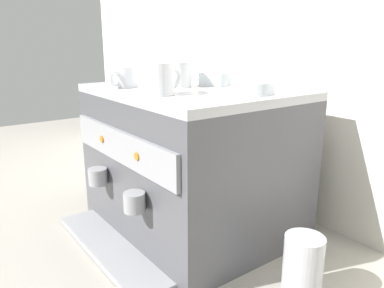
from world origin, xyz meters
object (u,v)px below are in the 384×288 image
(ceramic_cup_1, at_px, (177,74))
(ceramic_cup_3, at_px, (124,77))
(ceramic_bowl_1, at_px, (253,88))
(ceramic_cup_2, at_px, (165,73))
(milk_pitcher, at_px, (304,265))
(ceramic_cup_0, at_px, (161,79))
(espresso_machine, at_px, (191,160))
(ceramic_bowl_2, at_px, (180,75))
(coffee_grinder, at_px, (124,134))
(ceramic_bowl_0, at_px, (216,79))

(ceramic_cup_1, xyz_separation_m, ceramic_cup_3, (-0.09, -0.13, -0.01))
(ceramic_bowl_1, bearing_deg, ceramic_cup_2, -173.67)
(ceramic_cup_3, relative_size, milk_pitcher, 0.70)
(ceramic_cup_0, distance_m, milk_pitcher, 0.58)
(ceramic_bowl_1, relative_size, milk_pitcher, 0.76)
(ceramic_cup_0, distance_m, ceramic_bowl_1, 0.24)
(ceramic_cup_1, bearing_deg, espresso_machine, 34.86)
(ceramic_cup_0, height_order, ceramic_bowl_1, ceramic_cup_0)
(espresso_machine, distance_m, ceramic_bowl_2, 0.35)
(ceramic_cup_3, xyz_separation_m, milk_pitcher, (0.57, 0.16, -0.41))
(ceramic_cup_1, distance_m, ceramic_bowl_1, 0.25)
(ceramic_cup_2, bearing_deg, ceramic_cup_3, -79.86)
(ceramic_cup_2, xyz_separation_m, ceramic_bowl_2, (-0.07, 0.10, -0.01))
(ceramic_cup_3, distance_m, coffee_grinder, 0.44)
(espresso_machine, height_order, ceramic_cup_1, ceramic_cup_1)
(ceramic_bowl_2, bearing_deg, ceramic_bowl_0, -2.39)
(ceramic_cup_3, distance_m, ceramic_bowl_1, 0.39)
(ceramic_cup_2, bearing_deg, ceramic_bowl_0, 33.10)
(ceramic_cup_1, distance_m, coffee_grinder, 0.49)
(espresso_machine, height_order, ceramic_cup_2, ceramic_cup_2)
(ceramic_cup_0, bearing_deg, ceramic_bowl_2, 138.42)
(ceramic_bowl_1, height_order, ceramic_bowl_2, ceramic_bowl_2)
(ceramic_cup_1, xyz_separation_m, ceramic_bowl_2, (-0.19, 0.14, -0.02))
(ceramic_cup_1, bearing_deg, coffee_grinder, 177.54)
(espresso_machine, relative_size, coffee_grinder, 1.31)
(ceramic_cup_2, distance_m, milk_pitcher, 0.72)
(espresso_machine, bearing_deg, ceramic_bowl_1, 13.54)
(espresso_machine, xyz_separation_m, coffee_grinder, (-0.45, -0.01, -0.00))
(milk_pitcher, bearing_deg, coffee_grinder, -178.98)
(ceramic_cup_3, bearing_deg, ceramic_bowl_2, 109.50)
(espresso_machine, xyz_separation_m, ceramic_bowl_2, (-0.22, 0.11, 0.25))
(ceramic_bowl_2, bearing_deg, ceramic_cup_1, -36.49)
(ceramic_cup_3, height_order, coffee_grinder, ceramic_cup_3)
(ceramic_bowl_2, relative_size, coffee_grinder, 0.19)
(ceramic_cup_1, relative_size, ceramic_cup_2, 1.19)
(ceramic_cup_1, bearing_deg, ceramic_cup_0, -48.59)
(ceramic_bowl_1, distance_m, ceramic_bowl_2, 0.44)
(ceramic_cup_0, bearing_deg, coffee_grinder, 164.52)
(ceramic_cup_2, bearing_deg, ceramic_bowl_1, 6.33)
(ceramic_cup_2, bearing_deg, milk_pitcher, -0.06)
(milk_pitcher, bearing_deg, ceramic_cup_3, -163.95)
(ceramic_cup_2, xyz_separation_m, ceramic_bowl_0, (0.15, 0.10, -0.01))
(ceramic_bowl_1, bearing_deg, ceramic_bowl_0, 165.66)
(espresso_machine, height_order, ceramic_cup_0, ceramic_cup_0)
(ceramic_bowl_1, relative_size, coffee_grinder, 0.24)
(espresso_machine, bearing_deg, ceramic_cup_3, -129.66)
(coffee_grinder, bearing_deg, ceramic_bowl_1, 4.95)
(ceramic_cup_1, bearing_deg, ceramic_bowl_2, 143.51)
(ceramic_cup_0, relative_size, coffee_grinder, 0.26)
(ceramic_bowl_0, bearing_deg, espresso_machine, -84.56)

